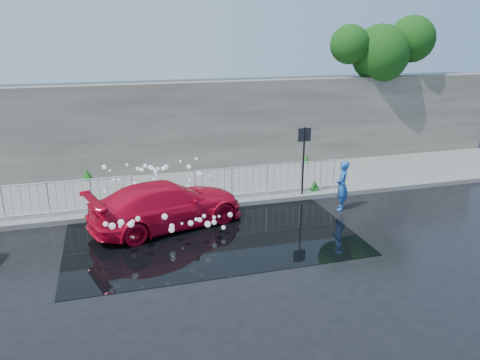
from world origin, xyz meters
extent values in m
plane|color=black|center=(0.00, 0.00, 0.00)|extent=(90.00, 90.00, 0.00)
cube|color=#5C5C57|center=(0.00, 5.00, 0.07)|extent=(30.00, 4.00, 0.15)
cube|color=#5C5C57|center=(0.00, 3.00, 0.08)|extent=(30.00, 0.25, 0.16)
cube|color=#524D45|center=(0.00, 7.20, 1.90)|extent=(30.00, 0.60, 3.50)
cube|color=black|center=(0.50, 1.00, 0.01)|extent=(8.00, 5.00, 0.01)
cylinder|color=black|center=(4.20, 3.10, 1.25)|extent=(0.06, 0.06, 2.50)
cube|color=black|center=(4.20, 3.10, 2.25)|extent=(0.45, 0.04, 0.45)
cylinder|color=#332114|center=(10.00, 8.20, 2.50)|extent=(0.36, 0.36, 5.00)
sphere|color=#0F4010|center=(9.50, 7.40, 4.60)|extent=(2.50, 2.50, 2.50)
sphere|color=#0F4010|center=(11.00, 7.40, 5.20)|extent=(2.02, 2.02, 2.02)
sphere|color=#0F4010|center=(8.00, 7.40, 5.00)|extent=(1.66, 1.66, 1.66)
cylinder|color=silver|center=(-1.50, 3.35, 0.70)|extent=(0.05, 0.05, 1.10)
cylinder|color=silver|center=(-4.00, 3.35, 1.22)|extent=(5.00, 0.04, 0.04)
cylinder|color=silver|center=(-4.00, 3.35, 0.27)|extent=(5.00, 0.04, 0.04)
cylinder|color=silver|center=(0.50, 3.35, 0.70)|extent=(0.05, 0.05, 1.10)
cylinder|color=silver|center=(5.50, 3.35, 0.70)|extent=(0.05, 0.05, 1.10)
cylinder|color=silver|center=(3.00, 3.35, 1.22)|extent=(5.00, 0.04, 0.04)
cylinder|color=silver|center=(3.00, 3.35, 0.27)|extent=(5.00, 0.04, 0.04)
cone|color=#124413|center=(-2.00, 3.40, 0.30)|extent=(0.36, 0.36, 0.31)
cone|color=#124413|center=(1.20, 3.40, 0.36)|extent=(0.44, 0.44, 0.43)
cone|color=#124413|center=(4.80, 3.40, 0.33)|extent=(0.38, 0.38, 0.36)
cone|color=#124413|center=(-3.00, 6.90, 0.34)|extent=(0.42, 0.42, 0.39)
cone|color=#124413|center=(6.00, 6.90, 0.31)|extent=(0.34, 0.34, 0.32)
sphere|color=white|center=(0.32, 5.16, 1.08)|extent=(0.10, 0.10, 0.10)
sphere|color=white|center=(0.93, 5.27, 1.10)|extent=(0.11, 0.11, 0.11)
sphere|color=white|center=(-1.21, 5.03, 0.96)|extent=(0.13, 0.13, 0.13)
sphere|color=white|center=(-0.53, 4.83, 0.97)|extent=(0.12, 0.12, 0.12)
sphere|color=white|center=(-1.89, 4.14, 0.90)|extent=(0.08, 0.08, 0.08)
sphere|color=white|center=(0.43, 3.98, 0.74)|extent=(0.09, 0.09, 0.09)
sphere|color=white|center=(-0.74, 4.14, 0.82)|extent=(0.09, 0.09, 0.09)
sphere|color=white|center=(-1.48, 4.32, 0.88)|extent=(0.07, 0.07, 0.07)
sphere|color=white|center=(-0.49, 3.97, 0.72)|extent=(0.13, 0.13, 0.13)
sphere|color=white|center=(-0.59, 3.39, 0.61)|extent=(0.08, 0.08, 0.08)
sphere|color=white|center=(-2.04, 4.43, 0.85)|extent=(0.15, 0.15, 0.15)
sphere|color=white|center=(-1.09, 4.83, 0.97)|extent=(0.15, 0.15, 0.15)
sphere|color=white|center=(-1.37, 3.38, 0.41)|extent=(0.08, 0.08, 0.08)
sphere|color=white|center=(-2.15, 5.04, 0.97)|extent=(0.08, 0.08, 0.08)
sphere|color=white|center=(-0.34, 3.44, 0.52)|extent=(0.06, 0.06, 0.06)
sphere|color=white|center=(-1.87, 3.14, 0.41)|extent=(0.07, 0.07, 0.07)
sphere|color=white|center=(-0.74, 5.23, 0.92)|extent=(0.17, 0.17, 0.17)
sphere|color=white|center=(0.51, 3.20, 0.23)|extent=(0.13, 0.13, 0.13)
sphere|color=white|center=(-0.66, 4.95, 0.93)|extent=(0.12, 0.12, 0.12)
sphere|color=white|center=(-0.24, 4.86, 0.99)|extent=(0.17, 0.17, 0.17)
sphere|color=white|center=(-0.05, 3.33, 0.42)|extent=(0.12, 0.12, 0.12)
sphere|color=white|center=(0.33, 3.78, 0.56)|extent=(0.11, 0.11, 0.11)
sphere|color=white|center=(-0.58, 3.54, 0.42)|extent=(0.18, 0.18, 0.18)
sphere|color=white|center=(1.20, 2.98, 0.26)|extent=(0.08, 0.08, 0.08)
sphere|color=white|center=(-1.70, 3.80, 0.64)|extent=(0.12, 0.12, 0.12)
sphere|color=white|center=(-0.65, 4.17, 0.94)|extent=(0.06, 0.06, 0.06)
sphere|color=white|center=(-1.10, 3.87, 0.58)|extent=(0.13, 0.13, 0.13)
sphere|color=white|center=(-2.10, 3.02, 0.31)|extent=(0.12, 0.12, 0.12)
sphere|color=white|center=(-2.33, 5.33, 1.02)|extent=(0.17, 0.17, 0.17)
sphere|color=white|center=(-1.40, 3.94, 0.76)|extent=(0.17, 0.17, 0.17)
sphere|color=white|center=(1.16, 4.22, 0.74)|extent=(0.09, 0.09, 0.09)
sphere|color=white|center=(-0.34, 4.95, 0.92)|extent=(0.15, 0.15, 0.15)
sphere|color=white|center=(-1.55, 5.17, 1.09)|extent=(0.10, 0.10, 0.10)
sphere|color=white|center=(0.42, 3.51, 0.36)|extent=(0.17, 0.17, 0.17)
sphere|color=white|center=(-0.64, 4.63, 0.92)|extent=(0.13, 0.13, 0.13)
sphere|color=white|center=(-1.42, 3.38, 0.35)|extent=(0.11, 0.11, 0.11)
sphere|color=white|center=(0.13, 3.67, 0.61)|extent=(0.08, 0.08, 0.08)
sphere|color=white|center=(0.81, 4.38, 0.84)|extent=(0.18, 0.18, 0.18)
sphere|color=white|center=(-0.94, 5.00, 1.05)|extent=(0.14, 0.14, 0.14)
sphere|color=white|center=(0.88, 4.26, 0.82)|extent=(0.07, 0.07, 0.07)
sphere|color=white|center=(-2.07, 3.69, 0.51)|extent=(0.11, 0.11, 0.11)
sphere|color=white|center=(-2.36, 3.81, 0.64)|extent=(0.08, 0.08, 0.08)
sphere|color=white|center=(0.07, 3.90, 0.59)|extent=(0.12, 0.12, 0.12)
sphere|color=white|center=(-0.69, 3.83, 0.76)|extent=(0.15, 0.15, 0.15)
sphere|color=white|center=(0.52, 4.60, 1.01)|extent=(0.16, 0.16, 0.16)
sphere|color=white|center=(-1.97, 0.00, 1.07)|extent=(0.16, 0.16, 0.16)
sphere|color=white|center=(0.31, 0.54, 0.54)|extent=(0.18, 0.18, 0.18)
sphere|color=white|center=(-2.19, 0.37, 0.85)|extent=(0.18, 0.18, 0.18)
sphere|color=white|center=(0.56, 0.84, 0.59)|extent=(0.10, 0.10, 0.10)
sphere|color=white|center=(0.84, 0.88, 0.23)|extent=(0.12, 0.12, 0.12)
sphere|color=white|center=(0.24, 0.63, 0.75)|extent=(0.11, 0.11, 0.11)
sphere|color=white|center=(-0.08, 0.05, 0.92)|extent=(0.10, 0.10, 0.10)
sphere|color=white|center=(-1.54, 0.35, 0.99)|extent=(0.13, 0.13, 0.13)
sphere|color=white|center=(-1.70, 0.80, 0.29)|extent=(0.12, 0.12, 0.12)
sphere|color=white|center=(-0.64, 0.78, 0.38)|extent=(0.17, 0.17, 0.17)
sphere|color=white|center=(0.49, -0.08, 0.99)|extent=(0.07, 0.07, 0.07)
sphere|color=white|center=(-0.18, 0.37, 0.70)|extent=(0.15, 0.15, 0.15)
sphere|color=white|center=(-2.34, 0.28, 0.96)|extent=(0.13, 0.13, 0.13)
sphere|color=white|center=(-0.31, 1.11, 0.39)|extent=(0.07, 0.07, 0.07)
sphere|color=white|center=(0.60, 1.00, 0.37)|extent=(0.15, 0.15, 0.15)
sphere|color=white|center=(-0.86, 0.34, 0.97)|extent=(0.16, 0.16, 0.16)
sphere|color=white|center=(-1.72, 0.55, 0.77)|extent=(0.17, 0.17, 0.17)
sphere|color=white|center=(0.83, 0.09, 0.93)|extent=(0.14, 0.14, 0.14)
sphere|color=white|center=(-2.00, 0.04, 0.95)|extent=(0.08, 0.08, 0.08)
sphere|color=white|center=(-1.66, 0.63, 0.81)|extent=(0.11, 0.11, 0.11)
sphere|color=white|center=(-0.64, 0.74, 0.50)|extent=(0.14, 0.14, 0.14)
sphere|color=white|center=(0.04, 0.23, 0.82)|extent=(0.13, 0.13, 0.13)
imported|color=red|center=(-0.59, 2.00, 0.67)|extent=(4.95, 3.15, 1.34)
imported|color=blue|center=(5.01, 1.80, 0.81)|extent=(0.63, 0.71, 1.62)
camera|label=1|loc=(-2.07, -11.00, 5.58)|focal=35.00mm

